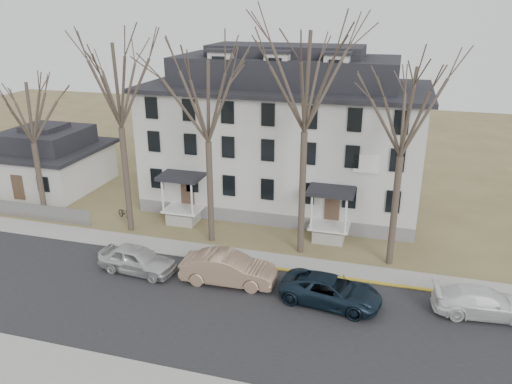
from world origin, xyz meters
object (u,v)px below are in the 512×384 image
(tree_far_left, at_px, (117,80))
(tree_mid_left, at_px, (207,96))
(tree_bungalow, at_px, (28,109))
(small_house, at_px, (50,161))
(boarding_house, at_px, (284,136))
(car_tan, at_px, (228,269))
(tree_mid_right, at_px, (406,106))
(car_navy, at_px, (331,291))
(car_white, at_px, (483,303))
(car_silver, at_px, (137,260))
(bicycle_left, at_px, (125,214))
(tree_center, at_px, (306,74))

(tree_far_left, xyz_separation_m, tree_mid_left, (6.00, 0.00, -0.74))
(tree_far_left, distance_m, tree_bungalow, 7.34)
(small_house, bearing_deg, boarding_house, 5.59)
(small_house, bearing_deg, car_tan, -29.16)
(tree_mid_left, distance_m, tree_mid_right, 11.50)
(tree_mid_left, xyz_separation_m, car_navy, (8.66, -5.36, -8.87))
(car_white, bearing_deg, tree_mid_right, 40.94)
(boarding_house, xyz_separation_m, car_navy, (5.66, -13.52, -4.65))
(tree_bungalow, height_order, car_tan, tree_bungalow)
(car_silver, height_order, car_navy, car_silver)
(tree_mid_right, distance_m, car_tan, 13.22)
(boarding_house, xyz_separation_m, tree_bungalow, (-16.00, -8.15, 2.74))
(car_silver, relative_size, bicycle_left, 2.79)
(boarding_house, bearing_deg, car_navy, -67.26)
(tree_mid_right, bearing_deg, tree_bungalow, 180.00)
(car_white, bearing_deg, tree_center, 60.61)
(tree_bungalow, bearing_deg, tree_center, 0.00)
(car_silver, xyz_separation_m, car_tan, (5.50, 0.30, 0.08))
(tree_mid_right, bearing_deg, bicycle_left, 175.50)
(car_white, bearing_deg, bicycle_left, 69.69)
(tree_mid_left, distance_m, car_silver, 10.55)
(tree_far_left, bearing_deg, tree_bungalow, 180.00)
(boarding_house, distance_m, tree_far_left, 13.12)
(tree_mid_left, distance_m, tree_center, 6.18)
(tree_center, bearing_deg, car_navy, -63.57)
(boarding_house, height_order, car_white, boarding_house)
(car_tan, bearing_deg, boarding_house, -3.59)
(car_silver, distance_m, car_navy, 11.32)
(tree_mid_right, distance_m, tree_bungalow, 24.54)
(tree_mid_right, xyz_separation_m, tree_bungalow, (-24.50, 0.00, -1.48))
(car_white, xyz_separation_m, bicycle_left, (-23.50, 5.78, -0.28))
(tree_center, height_order, tree_bungalow, tree_center)
(tree_mid_right, xyz_separation_m, car_silver, (-14.16, -5.17, -8.80))
(car_tan, height_order, car_navy, car_tan)
(small_house, height_order, car_silver, small_house)
(tree_mid_right, bearing_deg, car_tan, -150.63)
(tree_bungalow, bearing_deg, car_tan, -17.10)
(tree_bungalow, xyz_separation_m, car_white, (29.18, -4.30, -7.40))
(tree_bungalow, relative_size, car_silver, 2.30)
(tree_center, distance_m, car_white, 15.16)
(boarding_house, bearing_deg, tree_center, -69.80)
(car_navy, bearing_deg, tree_far_left, 77.51)
(tree_center, xyz_separation_m, bicycle_left, (-13.32, 1.48, -10.64))
(boarding_house, relative_size, tree_far_left, 1.52)
(car_silver, bearing_deg, bicycle_left, 40.62)
(boarding_house, height_order, tree_far_left, tree_far_left)
(tree_far_left, bearing_deg, tree_mid_right, 0.00)
(tree_far_left, distance_m, tree_mid_left, 6.05)
(tree_mid_left, distance_m, car_tan, 10.39)
(tree_center, xyz_separation_m, tree_bungalow, (-19.00, 0.00, -2.97))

